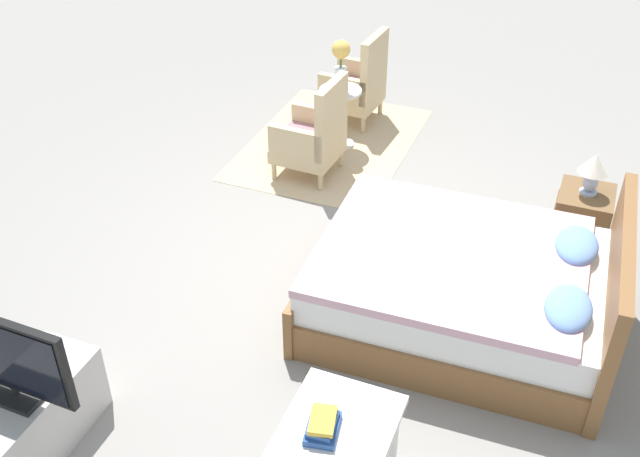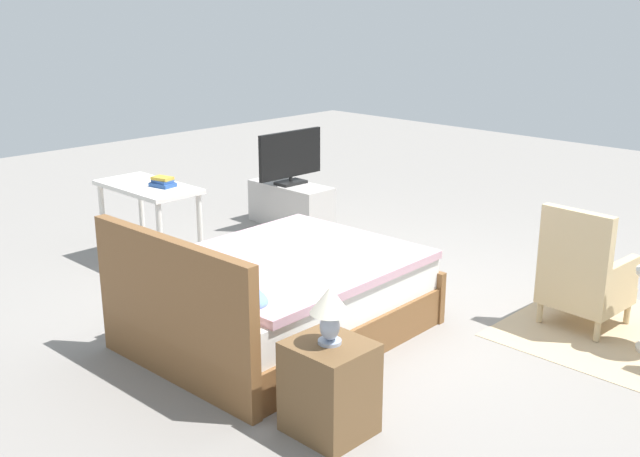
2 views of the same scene
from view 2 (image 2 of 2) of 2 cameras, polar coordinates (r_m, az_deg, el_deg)
name	(u,v)px [view 2 (image 2 of 2)]	position (r m, az deg, el deg)	size (l,w,h in m)	color
ground_plane	(374,308)	(5.99, 4.15, -6.03)	(16.00, 16.00, 0.00)	gray
bed	(276,298)	(5.37, -3.37, -5.32)	(1.58, 2.02, 0.96)	brown
armchair_by_window_right	(583,278)	(5.85, 19.44, -3.55)	(0.56, 0.56, 0.92)	#CCB284
nightstand	(330,388)	(4.25, 0.73, -12.03)	(0.44, 0.41, 0.54)	brown
table_lamp	(330,307)	(4.04, 0.75, -5.98)	(0.22, 0.22, 0.33)	#9EADC6
tv_stand	(291,204)	(8.10, -2.22, 1.85)	(0.96, 0.40, 0.46)	#B7B2AD
tv_flatscreen	(290,157)	(7.99, -2.28, 5.49)	(0.21, 0.84, 0.57)	black
vanity_desk	(148,197)	(6.94, -12.95, 2.36)	(1.04, 0.52, 0.75)	silver
book_stack	(163,182)	(6.80, -11.90, 3.47)	(0.23, 0.18, 0.09)	#284C8E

